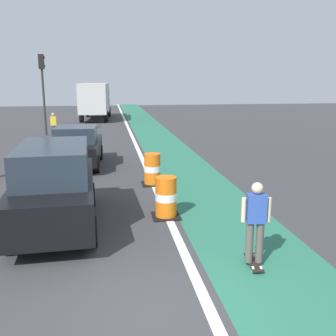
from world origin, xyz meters
TOP-DOWN VIEW (x-y plane):
  - ground_plane at (0.00, 0.00)m, footprint 100.00×100.00m
  - bike_lane_strip at (2.40, 12.00)m, footprint 2.50×80.00m
  - lane_divider_stripe at (0.90, 12.00)m, footprint 0.20×80.00m
  - skateboarder_on_lane at (2.14, 1.20)m, footprint 0.57×0.82m
  - parked_suv_nearest at (-1.93, 3.98)m, footprint 2.08×4.68m
  - parked_sedan_second at (-1.90, 10.84)m, footprint 2.04×4.17m
  - traffic_barrel_front at (0.85, 4.20)m, footprint 0.73×0.73m
  - traffic_barrel_mid at (0.87, 7.51)m, footprint 0.73×0.73m
  - delivery_truck_down_block at (-1.65, 30.47)m, footprint 2.72×7.71m
  - traffic_light_corner at (-4.59, 20.62)m, footprint 0.41×0.32m
  - pedestrian_waiting at (-3.84, 18.71)m, footprint 0.34×0.20m

SIDE VIEW (x-z plane):
  - ground_plane at x=0.00m, z-range 0.00..0.00m
  - bike_lane_strip at x=2.40m, z-range 0.00..0.01m
  - lane_divider_stripe at x=0.90m, z-range 0.00..0.01m
  - traffic_barrel_front at x=0.85m, z-range -0.01..1.08m
  - traffic_barrel_mid at x=0.87m, z-range -0.01..1.08m
  - parked_sedan_second at x=-1.90m, z-range -0.02..1.68m
  - pedestrian_waiting at x=-3.84m, z-range 0.06..1.67m
  - skateboarder_on_lane at x=2.14m, z-range 0.07..1.76m
  - parked_suv_nearest at x=-1.93m, z-range 0.02..2.06m
  - delivery_truck_down_block at x=-1.65m, z-range 0.23..3.46m
  - traffic_light_corner at x=-4.59m, z-range 0.95..6.05m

